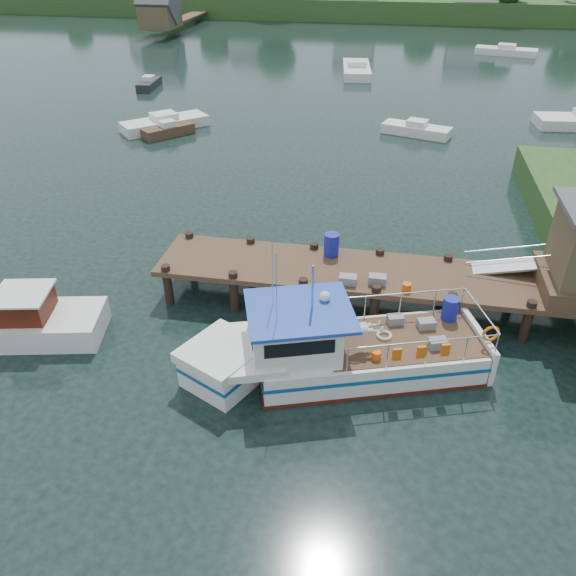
% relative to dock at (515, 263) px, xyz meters
% --- Properties ---
extents(ground_plane, '(160.00, 160.00, 0.00)m').
position_rel_dock_xyz_m(ground_plane, '(-6.51, -0.01, -2.24)').
color(ground_plane, black).
extents(far_shore, '(140.00, 42.55, 9.22)m').
position_rel_dock_xyz_m(far_shore, '(-6.50, 82.36, -0.14)').
color(far_shore, '#2D4F20').
rests_on(far_shore, ground).
extents(dock, '(16.60, 3.00, 4.78)m').
position_rel_dock_xyz_m(dock, '(0.00, 0.00, 0.00)').
color(dock, '#4C3624').
rests_on(dock, ground).
extents(lobster_boat, '(9.51, 5.29, 4.66)m').
position_rel_dock_xyz_m(lobster_boat, '(-5.68, -4.04, -1.40)').
color(lobster_boat, silver).
rests_on(lobster_boat, ground).
extents(work_boat, '(6.94, 3.26, 3.63)m').
position_rel_dock_xyz_m(work_boat, '(-16.65, -4.21, -1.67)').
color(work_boat, silver).
rests_on(work_boat, ground).
extents(moored_rowboat, '(3.14, 3.36, 1.00)m').
position_rel_dock_xyz_m(moored_rowboat, '(-19.17, 17.56, -1.87)').
color(moored_rowboat, '#4C3624').
rests_on(moored_rowboat, ground).
extents(moored_far, '(6.72, 3.48, 1.09)m').
position_rel_dock_xyz_m(moored_far, '(6.93, 51.09, -1.84)').
color(moored_far, silver).
rests_on(moored_far, ground).
extents(moored_a, '(5.62, 5.49, 1.08)m').
position_rel_dock_xyz_m(moored_a, '(-19.94, 18.96, -1.84)').
color(moored_a, silver).
rests_on(moored_a, ground).
extents(moored_b, '(4.73, 2.84, 0.99)m').
position_rel_dock_xyz_m(moored_b, '(-2.89, 20.77, -1.87)').
color(moored_b, silver).
rests_on(moored_b, ground).
extents(moored_d, '(3.27, 7.49, 1.23)m').
position_rel_dock_xyz_m(moored_d, '(-8.33, 38.51, -1.78)').
color(moored_d, silver).
rests_on(moored_d, ground).
extents(moored_e, '(1.58, 3.75, 1.01)m').
position_rel_dock_xyz_m(moored_e, '(-25.53, 29.83, -1.87)').
color(moored_e, black).
rests_on(moored_e, ground).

